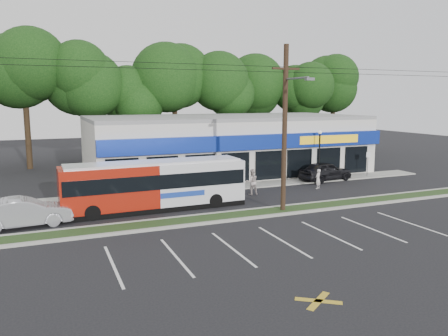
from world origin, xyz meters
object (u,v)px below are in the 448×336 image
pedestrian_a (318,179)px  pedestrian_b (252,182)px  utility_pole (283,123)px  sign_post (368,160)px  lamp_post (319,149)px  metrobus (155,184)px  car_dark (325,171)px  car_silver (24,212)px

pedestrian_a → pedestrian_b: size_ratio=0.81×
utility_pole → sign_post: 15.71m
lamp_post → metrobus: lamp_post is taller
lamp_post → pedestrian_a: lamp_post is taller
lamp_post → metrobus: size_ratio=0.37×
metrobus → car_dark: 16.09m
lamp_post → car_silver: lamp_post is taller
car_dark → pedestrian_a: 3.51m
metrobus → car_dark: (15.56, 4.00, -0.79)m
lamp_post → sign_post: 5.13m
car_silver → pedestrian_a: (20.57, 2.50, -0.04)m
lamp_post → car_dark: 1.93m
utility_pole → car_dark: size_ratio=10.39×
sign_post → metrobus: 20.51m
car_dark → pedestrian_b: 8.51m
lamp_post → car_dark: lamp_post is taller
sign_post → pedestrian_a: sign_post is taller
car_dark → pedestrian_a: bearing=127.0°
utility_pole → lamp_post: (8.17, 7.87, -2.74)m
lamp_post → sign_post: (5.00, -0.23, -1.12)m
car_dark → car_silver: size_ratio=0.99×
car_silver → pedestrian_b: 15.11m
lamp_post → pedestrian_b: 8.35m
sign_post → pedestrian_b: (-12.68, -2.57, -0.62)m
sign_post → car_dark: sign_post is taller
sign_post → lamp_post: bearing=177.4°
metrobus → pedestrian_b: (7.42, 1.50, -0.68)m
lamp_post → pedestrian_b: size_ratio=2.27×
sign_post → pedestrian_b: 12.95m
metrobus → pedestrian_a: metrobus is taller
utility_pole → car_silver: size_ratio=10.28×
utility_pole → metrobus: bearing=152.7°
car_silver → utility_pole: bearing=-105.7°
sign_post → pedestrian_b: size_ratio=1.19×
lamp_post → metrobus: 15.74m
sign_post → car_dark: 4.60m
pedestrian_b → metrobus: bearing=17.2°
sign_post → car_silver: (-27.57, -5.07, -0.75)m
utility_pole → lamp_post: utility_pole is taller
lamp_post → car_silver: (-22.57, -5.30, -1.87)m
metrobus → utility_pole: bearing=-28.2°
pedestrian_a → metrobus: bearing=-24.2°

